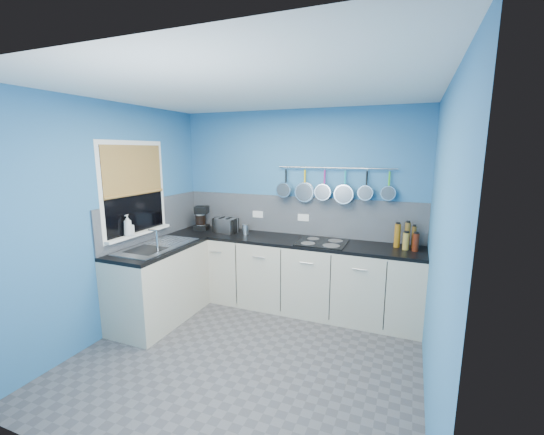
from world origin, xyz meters
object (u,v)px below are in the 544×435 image
Objects in this scene: soap_bottle_b at (129,228)px; canister at (245,229)px; soap_bottle_a at (128,225)px; coffee_maker at (201,218)px; toaster at (226,225)px; hob at (322,243)px; paper_towel at (201,219)px.

soap_bottle_b is 1.34× the size of canister.
soap_bottle_b is (0.00, 0.02, -0.03)m from soap_bottle_a.
coffee_maker is at bearing 177.75° from canister.
toaster is at bearing 61.11° from soap_bottle_a.
soap_bottle_a is 1.45m from canister.
hob is at bearing -19.79° from coffee_maker.
soap_bottle_a is 0.42× the size of hob.
toaster is (0.61, 1.11, -0.17)m from soap_bottle_a.
soap_bottle_b reaches higher than toaster.
canister is at bearing -2.55° from paper_towel.
hob is (1.76, -0.10, -0.14)m from paper_towel.
hob is at bearing 27.69° from soap_bottle_b.
coffee_maker is at bearing 177.00° from hob.
coffee_maker is 0.41m from toaster.
soap_bottle_a is at bearing -106.17° from toaster.
soap_bottle_b is 0.30× the size of hob.
toaster is at bearing 60.73° from soap_bottle_b.
paper_towel is at bearing 144.86° from coffee_maker.
coffee_maker is (0.21, 1.14, -0.11)m from soap_bottle_a.
coffee_maker reaches higher than canister.
soap_bottle_a is 0.83× the size of paper_towel.
coffee_maker is at bearing -18.34° from paper_towel.
toaster is at bearing 179.68° from canister.
canister is (0.71, -0.03, -0.08)m from paper_towel.
hob is (1.35, -0.07, -0.09)m from toaster.
canister is (0.91, 1.11, -0.21)m from soap_bottle_a.
toaster is 1.35m from hob.
coffee_maker is at bearing 79.37° from soap_bottle_a.
soap_bottle_b is 0.53× the size of coffee_maker.
coffee_maker is 1.08× the size of toaster.
soap_bottle_b is at bearing -117.58° from coffee_maker.
toaster is at bearing -4.15° from paper_towel.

